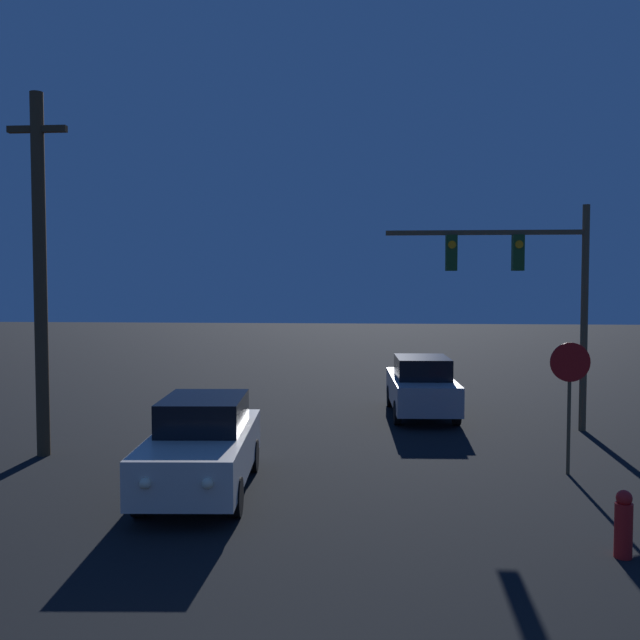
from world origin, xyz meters
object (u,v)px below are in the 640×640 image
object	(u,v)px
car_far	(421,386)
traffic_signal_mast	(530,279)
stop_sign	(570,382)
fire_hydrant	(624,524)
car_near	(203,445)
utility_pole	(40,270)

from	to	relation	value
car_far	traffic_signal_mast	xyz separation A→B (m)	(2.59, -1.73, 2.98)
stop_sign	fire_hydrant	bearing A→B (deg)	-95.19
car_near	traffic_signal_mast	distance (m)	9.57
stop_sign	utility_pole	xyz separation A→B (m)	(-10.91, 0.69, 2.18)
car_far	fire_hydrant	distance (m)	10.41
traffic_signal_mast	stop_sign	xyz separation A→B (m)	(-0.12, -4.22, -1.99)
car_near	stop_sign	xyz separation A→B (m)	(6.84, 1.64, 0.99)
car_far	utility_pole	distance (m)	10.44
traffic_signal_mast	car_far	bearing A→B (deg)	146.16
stop_sign	car_far	bearing A→B (deg)	112.49
traffic_signal_mast	stop_sign	size ratio (longest dim) A/B	2.20
stop_sign	fire_hydrant	distance (m)	4.46
car_near	fire_hydrant	xyz separation A→B (m)	(6.45, -2.60, -0.37)
traffic_signal_mast	car_near	bearing A→B (deg)	-139.93
stop_sign	fire_hydrant	size ratio (longest dim) A/B	2.78
traffic_signal_mast	stop_sign	world-z (taller)	traffic_signal_mast
car_far	utility_pole	bearing A→B (deg)	-150.82
car_far	stop_sign	xyz separation A→B (m)	(2.47, -5.95, 0.99)
car_far	car_near	bearing A→B (deg)	-122.70
car_near	fire_hydrant	bearing A→B (deg)	154.03
fire_hydrant	utility_pole	bearing A→B (deg)	154.92
utility_pole	stop_sign	bearing A→B (deg)	-3.63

